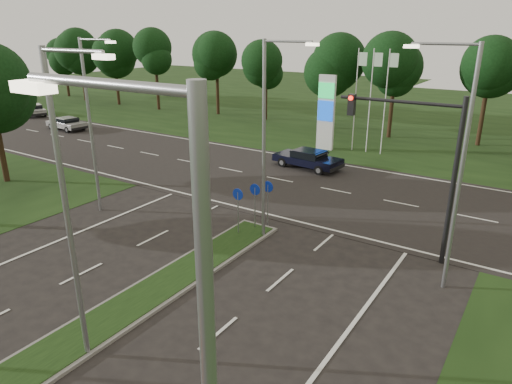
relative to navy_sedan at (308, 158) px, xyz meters
The scene contains 14 objects.
verge_far 27.75m from the navy_sedan, 84.46° to the left, with size 160.00×50.00×0.02m, color black.
cross_road 4.38m from the navy_sedan, 51.74° to the right, with size 160.00×12.00×0.02m, color black.
median_kerb 23.55m from the navy_sedan, 83.47° to the right, with size 2.00×26.00×0.12m, color slate.
streetlight_median_near 22.14m from the navy_sedan, 80.25° to the right, with size 2.53×0.22×9.00m.
streetlight_median_far 12.74m from the navy_sedan, 72.12° to the right, with size 2.53×0.22×9.00m.
streetlight_left_far 15.17m from the navy_sedan, 112.78° to the right, with size 2.53×0.22×9.00m.
streetlight_right_far 16.75m from the navy_sedan, 44.79° to the right, with size 2.53×0.22×9.00m.
traffic_signal 14.18m from the navy_sedan, 43.61° to the right, with size 5.10×0.42×7.00m.
median_signs 11.36m from the navy_sedan, 76.32° to the right, with size 1.16×1.76×2.38m.
gas_pylon 6.28m from the navy_sedan, 101.11° to the left, with size 5.80×1.26×8.00m.
treeline_far 14.23m from the navy_sedan, 77.51° to the left, with size 6.00×6.00×9.90m.
navy_sedan is the anchor object (origin of this frame).
far_car_a 25.84m from the navy_sedan, behind, with size 4.35×2.03×1.23m.
far_car_b 35.90m from the navy_sedan, behind, with size 4.85×3.41×1.28m.
Camera 1 is at (11.35, -0.75, 9.36)m, focal length 32.00 mm.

